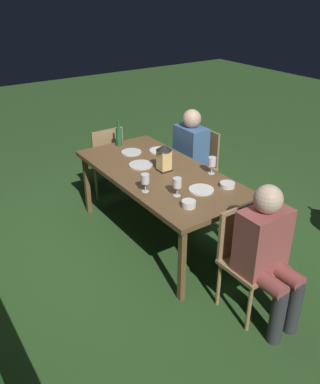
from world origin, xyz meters
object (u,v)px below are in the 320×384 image
at_px(chair_head_far, 104,157).
at_px(wine_glass_c, 212,162).
at_px(plate_c, 159,151).
at_px(bowl_bread, 189,204).
at_px(lantern_centerpiece, 164,157).
at_px(plate_a, 141,165).
at_px(chair_head_near, 247,255).
at_px(dining_table, 160,176).
at_px(green_bottle_on_table, 119,136).
at_px(plate_d, 201,190).
at_px(person_in_blue, 186,154).
at_px(plate_b, 131,152).
at_px(wine_glass_a, 177,184).
at_px(wine_glass_b, 145,180).
at_px(chair_side_left_b, 199,162).
at_px(person_in_rust, 268,251).
at_px(bowl_olives, 227,185).

height_order(chair_head_far, wine_glass_c, wine_glass_c).
height_order(plate_c, bowl_bread, bowl_bread).
bearing_deg(lantern_centerpiece, plate_a, 28.03).
bearing_deg(chair_head_near, plate_a, 3.06).
height_order(dining_table, green_bottle_on_table, green_bottle_on_table).
height_order(dining_table, plate_a, plate_a).
xyz_separation_m(plate_d, bowl_bread, (-0.17, 0.27, 0.02)).
bearing_deg(person_in_blue, plate_b, 77.20).
distance_m(green_bottle_on_table, wine_glass_a, 1.36).
bearing_deg(wine_glass_b, wine_glass_a, -140.32).
height_order(plate_a, bowl_bread, bowl_bread).
bearing_deg(wine_glass_a, plate_b, -9.59).
xyz_separation_m(dining_table, chair_head_far, (1.21, 0.00, -0.21)).
height_order(lantern_centerpiece, wine_glass_c, lantern_centerpiece).
xyz_separation_m(chair_side_left_b, wine_glass_c, (-0.75, 0.47, 0.38)).
distance_m(chair_side_left_b, person_in_rust, 2.03).
height_order(plate_b, plate_d, same).
relative_size(chair_head_far, plate_a, 3.62).
relative_size(lantern_centerpiece, plate_d, 1.18).
bearing_deg(chair_side_left_b, chair_head_near, 152.49).
bearing_deg(plate_b, person_in_blue, -102.80).
distance_m(wine_glass_a, wine_glass_c, 0.58).
height_order(chair_side_left_b, lantern_centerpiece, lantern_centerpiece).
bearing_deg(plate_b, plate_a, 164.50).
xyz_separation_m(dining_table, plate_d, (-0.54, -0.07, 0.06)).
xyz_separation_m(dining_table, green_bottle_on_table, (0.85, -0.02, 0.16)).
distance_m(plate_c, plate_d, 1.01).
height_order(person_in_blue, wine_glass_c, person_in_blue).
xyz_separation_m(plate_b, bowl_olives, (-1.19, -0.30, 0.01)).
bearing_deg(chair_head_far, chair_side_left_b, -132.25).
xyz_separation_m(wine_glass_c, plate_a, (0.55, 0.46, -0.11)).
distance_m(wine_glass_c, plate_a, 0.72).
bearing_deg(person_in_blue, wine_glass_c, 159.82).
height_order(chair_side_left_b, chair_head_far, same).
bearing_deg(chair_head_near, plate_b, -0.61).
xyz_separation_m(chair_head_far, wine_glass_c, (-1.52, -0.38, 0.38)).
height_order(lantern_centerpiece, plate_a, lantern_centerpiece).
height_order(dining_table, plate_b, plate_b).
bearing_deg(chair_side_left_b, plate_b, 80.13).
height_order(wine_glass_b, wine_glass_c, same).
xyz_separation_m(dining_table, person_in_blue, (0.43, -0.66, -0.06)).
height_order(lantern_centerpiece, bowl_olives, lantern_centerpiece).
xyz_separation_m(person_in_rust, bowl_olives, (0.79, -0.31, 0.13)).
distance_m(wine_glass_c, plate_c, 0.78).
bearing_deg(chair_side_left_b, chair_head_far, 47.75).
relative_size(chair_head_near, chair_head_far, 1.00).
relative_size(chair_side_left_b, wine_glass_a, 5.15).
bearing_deg(chair_head_far, bowl_bread, 174.11).
bearing_deg(person_in_rust, plate_b, -0.55).
height_order(chair_side_left_b, bowl_olives, chair_side_left_b).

